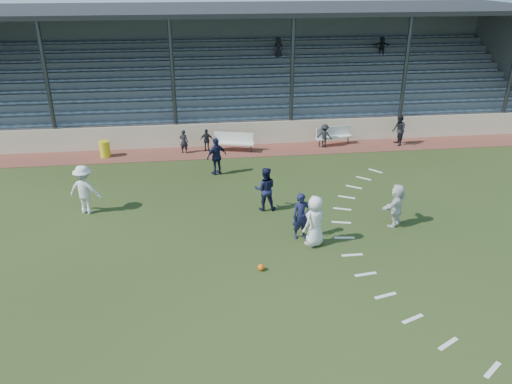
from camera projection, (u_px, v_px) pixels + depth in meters
ground at (266, 261)px, 15.92m from camera, size 90.00×90.00×0.00m
cinder_track at (236, 151)px, 25.41m from camera, size 34.00×2.00×0.02m
retaining_wall at (234, 134)px, 26.12m from camera, size 34.00×0.18×1.20m
bench_left at (234, 140)px, 25.19m from camera, size 2.04×0.96×0.95m
bench_right at (334, 134)px, 26.11m from camera, size 2.04×0.91×0.95m
trash_bin at (105, 149)px, 24.49m from camera, size 0.50×0.50×0.80m
football at (261, 267)px, 15.39m from camera, size 0.21×0.21×0.21m
player_white_lead at (315, 221)px, 16.51m from camera, size 1.04×0.94×1.78m
player_navy_lead at (301, 216)px, 16.96m from camera, size 0.63×0.44×1.65m
player_navy_mid at (265, 189)px, 18.98m from camera, size 0.89×0.72×1.72m
player_white_wing at (85, 190)px, 18.69m from camera, size 1.38×1.02×1.90m
player_navy_wing at (217, 156)px, 22.27m from camera, size 1.07×0.84×1.69m
player_white_back at (397, 205)px, 17.83m from camera, size 1.40×1.35×1.59m
official at (399, 130)px, 25.93m from camera, size 0.65×0.81×1.61m
sub_left_near at (184, 141)px, 24.89m from camera, size 0.51×0.42×1.20m
sub_left_far at (207, 140)px, 25.18m from camera, size 0.71×0.40×1.14m
sub_right at (324, 136)px, 25.71m from camera, size 0.89×0.68×1.22m
grandstand at (227, 84)px, 29.72m from camera, size 34.60×9.00×6.61m
penalty_arc at (390, 252)px, 16.38m from camera, size 3.89×14.63×0.01m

